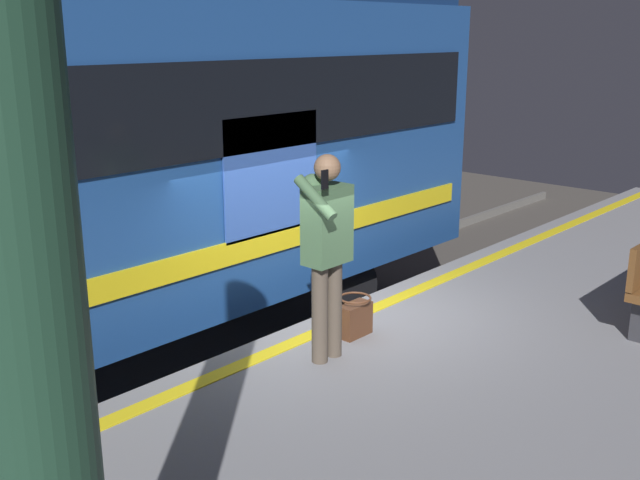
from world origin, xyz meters
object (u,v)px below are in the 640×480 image
(station_column, at_px, (19,284))
(passenger, at_px, (327,241))
(train_carriage, at_px, (14,157))
(handbag, at_px, (355,318))

(station_column, bearing_deg, passenger, -151.46)
(train_carriage, xyz_separation_m, passenger, (-1.19, 2.95, -0.52))
(handbag, bearing_deg, train_carriage, -58.42)
(passenger, height_order, handbag, passenger)
(passenger, xyz_separation_m, handbag, (-0.54, -0.13, -0.88))
(train_carriage, height_order, station_column, station_column)
(passenger, relative_size, handbag, 4.68)
(handbag, relative_size, station_column, 0.09)
(train_carriage, relative_size, passenger, 6.38)
(station_column, bearing_deg, train_carriage, -115.25)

